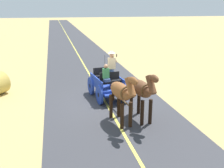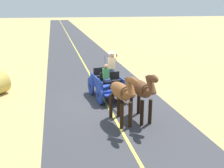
% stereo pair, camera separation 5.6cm
% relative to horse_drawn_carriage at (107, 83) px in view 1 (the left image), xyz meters
% --- Properties ---
extents(ground_plane, '(200.00, 200.00, 0.00)m').
position_rel_horse_drawn_carriage_xyz_m(ground_plane, '(0.23, 0.36, -0.82)').
color(ground_plane, tan).
extents(road_surface, '(5.92, 160.00, 0.01)m').
position_rel_horse_drawn_carriage_xyz_m(road_surface, '(0.23, 0.36, -0.81)').
color(road_surface, '#38383D').
rests_on(road_surface, ground).
extents(road_centre_stripe, '(0.12, 160.00, 0.00)m').
position_rel_horse_drawn_carriage_xyz_m(road_centre_stripe, '(0.23, 0.36, -0.81)').
color(road_centre_stripe, '#DBCC4C').
rests_on(road_centre_stripe, road_surface).
extents(horse_drawn_carriage, '(1.70, 4.51, 2.50)m').
position_rel_horse_drawn_carriage_xyz_m(horse_drawn_carriage, '(0.00, 0.00, 0.00)').
color(horse_drawn_carriage, '#1E3899').
rests_on(horse_drawn_carriage, ground).
extents(horse_near_side, '(0.73, 2.14, 2.21)m').
position_rel_horse_drawn_carriage_xyz_m(horse_near_side, '(-0.83, 2.95, 0.51)').
color(horse_near_side, brown).
rests_on(horse_near_side, ground).
extents(horse_off_side, '(0.83, 2.15, 2.21)m').
position_rel_horse_drawn_carriage_xyz_m(horse_off_side, '(0.07, 3.06, 0.51)').
color(horse_off_side, brown).
rests_on(horse_off_side, ground).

